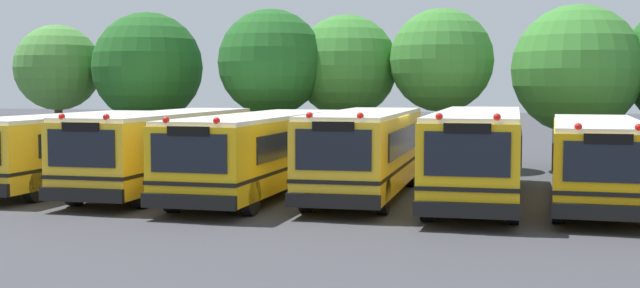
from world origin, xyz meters
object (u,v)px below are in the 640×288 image
Objects in this scene: tree_3 at (344,67)px; school_bus_3 at (366,150)px; tree_4 at (441,59)px; tree_5 at (579,67)px; school_bus_0 at (70,147)px; school_bus_5 at (597,158)px; school_bus_4 at (478,151)px; tree_0 at (56,66)px; tree_2 at (267,60)px; tree_1 at (148,65)px; school_bus_1 at (165,147)px; school_bus_2 at (261,150)px.

school_bus_3 is at bearing -73.32° from tree_3.
tree_4 reaches higher than tree_3.
school_bus_0 is at bearing -151.29° from tree_5.
school_bus_0 is 1.01× the size of school_bus_5.
tree_4 reaches higher than school_bus_4.
school_bus_5 is 24.17m from tree_0.
tree_5 is at bearing -1.61° from tree_3.
tree_5 is at bearing 5.31° from tree_2.
tree_3 is at bearing 6.94° from tree_1.
tree_1 reaches higher than tree_3.
school_bus_4 is 20.99m from tree_0.
tree_5 is at bearing 1.29° from tree_4.
school_bus_4 reaches higher than school_bus_5.
school_bus_1 is 1.61× the size of tree_1.
tree_5 reaches higher than tree_0.
school_bus_5 is at bearing 178.29° from school_bus_3.
school_bus_2 is at bearing 1.68° from school_bus_4.
school_bus_0 is 13.48m from school_bus_4.
school_bus_2 is at bearing -92.90° from tree_3.
school_bus_5 is at bearing -178.82° from school_bus_0.
school_bus_3 reaches higher than school_bus_0.
school_bus_1 is (3.50, -0.06, 0.06)m from school_bus_0.
tree_4 reaches higher than tree_0.
school_bus_4 is (6.67, 0.32, 0.07)m from school_bus_2.
tree_1 is 18.01m from tree_5.
school_bus_5 is 1.64× the size of tree_0.
tree_1 is 12.64m from tree_4.
tree_0 is at bearing -177.65° from tree_5.
school_bus_2 is 1.13× the size of school_bus_5.
tree_1 is at bearing -177.05° from tree_4.
tree_1 is (-18.06, 8.43, 2.94)m from school_bus_5.
tree_4 reaches higher than school_bus_3.
tree_3 is at bearing 174.60° from tree_4.
tree_0 is 17.11m from tree_4.
school_bus_5 is (10.01, 0.09, -0.04)m from school_bus_2.
school_bus_1 is at bearing -179.72° from school_bus_0.
school_bus_3 is at bearing -178.74° from school_bus_0.
school_bus_0 is 14.88m from tree_4.
school_bus_2 reaches higher than school_bus_5.
tree_4 reaches higher than school_bus_1.
tree_5 reaches higher than tree_3.
school_bus_0 is at bearing -0.90° from school_bus_2.
tree_3 reaches higher than school_bus_3.
tree_3 reaches higher than school_bus_1.
school_bus_3 is at bearing -125.85° from tree_5.
school_bus_3 is at bearing -36.50° from tree_1.
tree_4 is (17.09, 0.80, 0.18)m from tree_0.
tree_0 is (-19.18, 8.05, 2.84)m from school_bus_4.
school_bus_5 is (16.82, -0.03, -0.00)m from school_bus_0.
school_bus_0 is 1.55× the size of tree_5.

